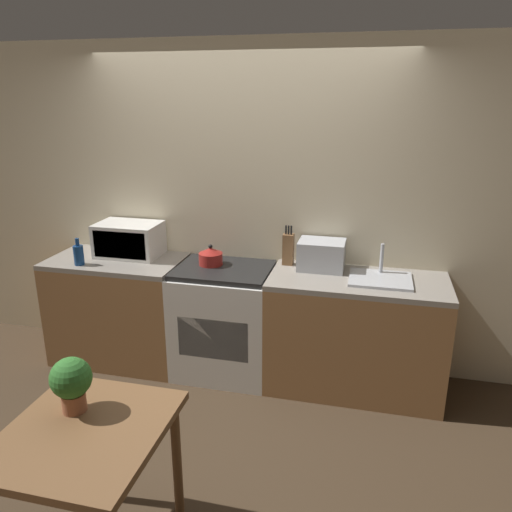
{
  "coord_description": "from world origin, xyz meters",
  "views": [
    {
      "loc": [
        1.0,
        -2.81,
        2.2
      ],
      "look_at": [
        0.18,
        0.6,
        1.05
      ],
      "focal_mm": 35.0,
      "sensor_mm": 36.0,
      "label": 1
    }
  ],
  "objects_px": {
    "kettle": "(211,256)",
    "toaster_oven": "(321,255)",
    "stove_range": "(224,321)",
    "bottle": "(79,255)",
    "microwave": "(129,240)",
    "dining_table": "(86,449)"
  },
  "relations": [
    {
      "from": "kettle",
      "to": "toaster_oven",
      "type": "bearing_deg",
      "value": 6.87
    },
    {
      "from": "stove_range",
      "to": "bottle",
      "type": "relative_size",
      "value": 4.16
    },
    {
      "from": "kettle",
      "to": "toaster_oven",
      "type": "height_order",
      "value": "toaster_oven"
    },
    {
      "from": "microwave",
      "to": "dining_table",
      "type": "bearing_deg",
      "value": -68.86
    },
    {
      "from": "kettle",
      "to": "dining_table",
      "type": "relative_size",
      "value": 0.24
    },
    {
      "from": "microwave",
      "to": "toaster_oven",
      "type": "height_order",
      "value": "microwave"
    },
    {
      "from": "bottle",
      "to": "dining_table",
      "type": "distance_m",
      "value": 1.97
    },
    {
      "from": "bottle",
      "to": "dining_table",
      "type": "xyz_separation_m",
      "value": [
        1.04,
        -1.64,
        -0.34
      ]
    },
    {
      "from": "stove_range",
      "to": "kettle",
      "type": "bearing_deg",
      "value": 156.81
    },
    {
      "from": "kettle",
      "to": "microwave",
      "type": "height_order",
      "value": "microwave"
    },
    {
      "from": "stove_range",
      "to": "dining_table",
      "type": "relative_size",
      "value": 1.14
    },
    {
      "from": "bottle",
      "to": "kettle",
      "type": "bearing_deg",
      "value": 13.66
    },
    {
      "from": "dining_table",
      "to": "stove_range",
      "type": "bearing_deg",
      "value": 86.99
    },
    {
      "from": "kettle",
      "to": "bottle",
      "type": "distance_m",
      "value": 1.04
    },
    {
      "from": "stove_range",
      "to": "dining_table",
      "type": "xyz_separation_m",
      "value": [
        -0.1,
        -1.84,
        0.19
      ]
    },
    {
      "from": "stove_range",
      "to": "kettle",
      "type": "xyz_separation_m",
      "value": [
        -0.12,
        0.05,
        0.52
      ]
    },
    {
      "from": "stove_range",
      "to": "kettle",
      "type": "relative_size",
      "value": 4.78
    },
    {
      "from": "kettle",
      "to": "bottle",
      "type": "bearing_deg",
      "value": -166.34
    },
    {
      "from": "microwave",
      "to": "toaster_oven",
      "type": "distance_m",
      "value": 1.59
    },
    {
      "from": "stove_range",
      "to": "toaster_oven",
      "type": "bearing_deg",
      "value": 11.78
    },
    {
      "from": "microwave",
      "to": "toaster_oven",
      "type": "relative_size",
      "value": 1.47
    },
    {
      "from": "stove_range",
      "to": "microwave",
      "type": "xyz_separation_m",
      "value": [
        -0.85,
        0.11,
        0.59
      ]
    }
  ]
}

